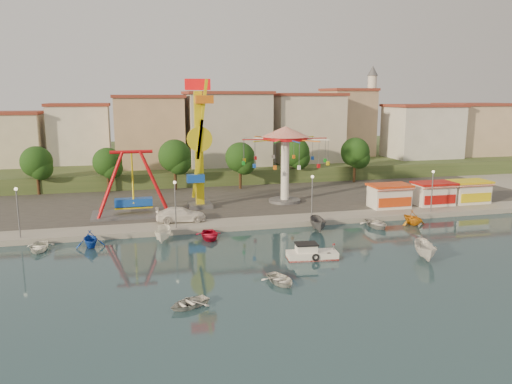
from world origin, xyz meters
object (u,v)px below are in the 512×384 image
object	(u,v)px
rowboat_a	(281,279)
skiff	(426,251)
cabin_motorboat	(311,254)
kamikaze_tower	(200,147)
pirate_ship_ride	(133,185)
van	(181,214)
wave_swinger	(285,147)

from	to	relation	value
rowboat_a	skiff	xyz separation A→B (m)	(14.89, 2.59, 0.49)
cabin_motorboat	skiff	distance (m)	10.68
kamikaze_tower	cabin_motorboat	xyz separation A→B (m)	(7.33, -21.49, -8.17)
kamikaze_tower	rowboat_a	distance (m)	28.18
pirate_ship_ride	kamikaze_tower	world-z (taller)	kamikaze_tower
skiff	cabin_motorboat	bearing A→B (deg)	-175.94
van	skiff	bearing A→B (deg)	-128.36
kamikaze_tower	pirate_ship_ride	bearing A→B (deg)	-165.99
cabin_motorboat	rowboat_a	xyz separation A→B (m)	(-4.58, -5.32, -0.10)
kamikaze_tower	rowboat_a	size ratio (longest dim) A/B	4.97
pirate_ship_ride	van	size ratio (longest dim) A/B	1.74
van	wave_swinger	bearing A→B (deg)	-62.21
pirate_ship_ride	kamikaze_tower	size ratio (longest dim) A/B	0.61
kamikaze_tower	cabin_motorboat	distance (m)	24.13
wave_swinger	rowboat_a	size ratio (longest dim) A/B	3.49
pirate_ship_ride	wave_swinger	size ratio (longest dim) A/B	0.86
kamikaze_tower	rowboat_a	bearing A→B (deg)	-84.14
cabin_motorboat	skiff	xyz separation A→B (m)	(10.31, -2.73, 0.39)
rowboat_a	pirate_ship_ride	bearing A→B (deg)	99.82
cabin_motorboat	rowboat_a	size ratio (longest dim) A/B	1.47
rowboat_a	van	distance (m)	21.04
kamikaze_tower	cabin_motorboat	size ratio (longest dim) A/B	3.39
kamikaze_tower	wave_swinger	xyz separation A→B (m)	(11.68, 0.67, -0.41)
pirate_ship_ride	wave_swinger	distance (m)	20.76
wave_swinger	van	size ratio (longest dim) A/B	2.02
skiff	van	xyz separation A→B (m)	(-20.92, 17.54, 0.60)
kamikaze_tower	wave_swinger	world-z (taller)	kamikaze_tower
kamikaze_tower	skiff	xyz separation A→B (m)	(17.64, -24.21, -7.77)
pirate_ship_ride	skiff	xyz separation A→B (m)	(26.18, -22.08, -3.56)
kamikaze_tower	van	xyz separation A→B (m)	(-3.28, -6.68, -7.17)
wave_swinger	cabin_motorboat	bearing A→B (deg)	-101.10
pirate_ship_ride	van	world-z (taller)	pirate_ship_ride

